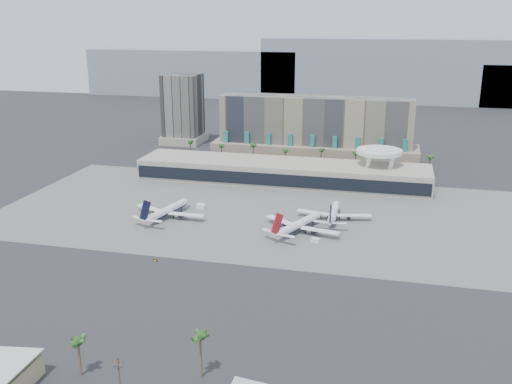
% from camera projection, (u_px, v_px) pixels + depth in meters
% --- Properties ---
extents(ground, '(900.00, 900.00, 0.00)m').
position_uv_depth(ground, '(231.00, 254.00, 235.15)').
color(ground, '#232326').
rests_on(ground, ground).
extents(apron_pad, '(260.00, 130.00, 0.06)m').
position_uv_depth(apron_pad, '(261.00, 211.00, 286.22)').
color(apron_pad, '#5B5B59').
rests_on(apron_pad, ground).
extents(mountain_ridge, '(680.00, 60.00, 70.00)m').
position_uv_depth(mountain_ridge, '(366.00, 74.00, 656.57)').
color(mountain_ridge, gray).
rests_on(mountain_ridge, ground).
extents(hotel, '(140.00, 30.00, 42.00)m').
position_uv_depth(hotel, '(315.00, 134.00, 389.92)').
color(hotel, gray).
rests_on(hotel, ground).
extents(office_tower, '(30.00, 30.00, 52.00)m').
position_uv_depth(office_tower, '(183.00, 113.00, 435.40)').
color(office_tower, black).
rests_on(office_tower, ground).
extents(terminal, '(170.00, 32.50, 14.50)m').
position_uv_depth(terminal, '(282.00, 171.00, 335.24)').
color(terminal, '#B8AEA2').
rests_on(terminal, ground).
extents(saucer_structure, '(26.00, 26.00, 21.89)m').
position_uv_depth(saucer_structure, '(379.00, 154.00, 325.11)').
color(saucer_structure, white).
rests_on(saucer_structure, ground).
extents(palm_row, '(157.80, 2.80, 13.10)m').
position_uv_depth(palm_row, '(303.00, 152.00, 365.15)').
color(palm_row, brown).
rests_on(palm_row, ground).
extents(utility_pole, '(3.20, 0.85, 12.00)m').
position_uv_depth(utility_pole, '(119.00, 374.00, 144.25)').
color(utility_pole, '#4C3826').
rests_on(utility_pole, ground).
extents(airliner_left, '(38.10, 39.58, 13.87)m').
position_uv_depth(airliner_left, '(167.00, 211.00, 276.52)').
color(airliner_left, white).
rests_on(airliner_left, ground).
extents(airliner_centre, '(36.74, 37.81, 13.99)m').
position_uv_depth(airliner_centre, '(299.00, 224.00, 258.03)').
color(airliner_centre, white).
rests_on(airliner_centre, ground).
extents(airliner_right, '(36.40, 37.43, 12.93)m').
position_uv_depth(airliner_right, '(333.00, 213.00, 273.53)').
color(airliner_right, white).
rests_on(airliner_right, ground).
extents(service_vehicle_a, '(5.33, 3.56, 2.39)m').
position_uv_depth(service_vehicle_a, '(201.00, 206.00, 289.93)').
color(service_vehicle_a, white).
rests_on(service_vehicle_a, ground).
extents(service_vehicle_b, '(4.27, 3.32, 1.93)m').
position_uv_depth(service_vehicle_b, '(315.00, 240.00, 246.47)').
color(service_vehicle_b, white).
rests_on(service_vehicle_b, ground).
extents(taxiway_sign, '(2.04, 0.95, 0.94)m').
position_uv_depth(taxiway_sign, '(155.00, 261.00, 227.35)').
color(taxiway_sign, black).
rests_on(taxiway_sign, ground).
extents(near_palm_a, '(6.00, 6.00, 11.96)m').
position_uv_depth(near_palm_a, '(78.00, 346.00, 152.91)').
color(near_palm_a, brown).
rests_on(near_palm_a, ground).
extents(near_palm_b, '(6.00, 6.00, 13.92)m').
position_uv_depth(near_palm_b, '(200.00, 341.00, 151.79)').
color(near_palm_b, brown).
rests_on(near_palm_b, ground).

